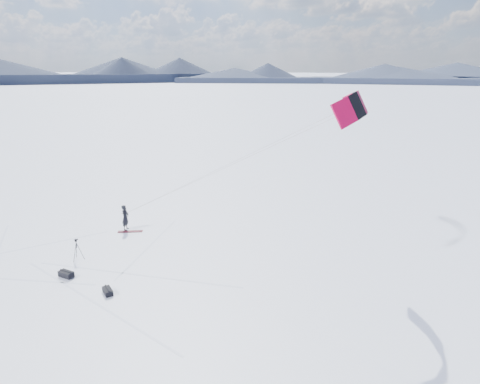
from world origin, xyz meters
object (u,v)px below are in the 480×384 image
Objects in this scene: snowkiter at (126,229)px; tripod at (77,246)px; gear_bag_a at (66,274)px; snowboard at (130,231)px; gear_bag_b at (108,291)px.

tripod reaches higher than snowkiter.
tripod reaches higher than gear_bag_a.
snowboard is (0.54, -0.18, 0.02)m from snowkiter.
gear_bag_a is at bearing 176.80° from snowkiter.
gear_bag_a is 1.03× the size of gear_bag_b.
gear_bag_b is (3.26, -0.07, -0.02)m from gear_bag_a.
snowkiter is 4.95m from tripod.
tripod reaches higher than gear_bag_b.
gear_bag_b is at bearing -58.31° from tripod.
snowboard is 2.02× the size of gear_bag_b.
snowboard is 1.28× the size of tripod.
snowkiter is 6.80m from gear_bag_a.
tripod is at bearing 120.84° from gear_bag_a.
snowkiter is 0.57m from snowboard.
gear_bag_b is (5.36, -6.53, 0.15)m from snowkiter.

